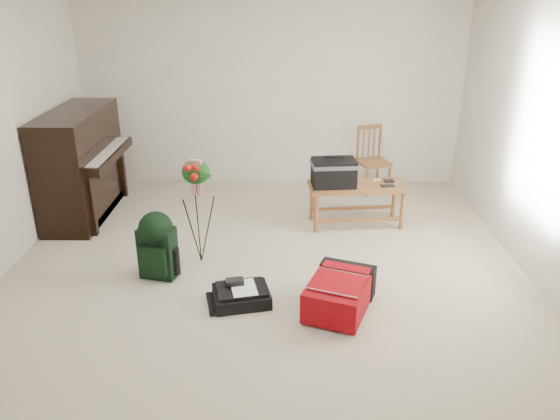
{
  "coord_description": "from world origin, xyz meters",
  "views": [
    {
      "loc": [
        0.2,
        -4.44,
        2.6
      ],
      "look_at": [
        0.14,
        0.35,
        0.58
      ],
      "focal_mm": 35.0,
      "sensor_mm": 36.0,
      "label": 1
    }
  ],
  "objects_px": {
    "black_duffel": "(241,295)",
    "red_suitcase": "(339,290)",
    "green_backpack": "(157,242)",
    "piano": "(82,166)",
    "dining_chair": "(373,160)",
    "bench": "(341,176)",
    "flower_stand": "(198,212)"
  },
  "relations": [
    {
      "from": "piano",
      "to": "black_duffel",
      "type": "xyz_separation_m",
      "value": [
        2.0,
        -1.95,
        -0.53
      ]
    },
    {
      "from": "red_suitcase",
      "to": "flower_stand",
      "type": "distance_m",
      "value": 1.58
    },
    {
      "from": "piano",
      "to": "bench",
      "type": "relative_size",
      "value": 1.34
    },
    {
      "from": "black_duffel",
      "to": "red_suitcase",
      "type": "bearing_deg",
      "value": -16.63
    },
    {
      "from": "dining_chair",
      "to": "green_backpack",
      "type": "relative_size",
      "value": 1.32
    },
    {
      "from": "red_suitcase",
      "to": "black_duffel",
      "type": "height_order",
      "value": "red_suitcase"
    },
    {
      "from": "piano",
      "to": "bench",
      "type": "xyz_separation_m",
      "value": [
        3.0,
        -0.28,
        -0.01
      ]
    },
    {
      "from": "bench",
      "to": "flower_stand",
      "type": "xyz_separation_m",
      "value": [
        -1.46,
        -0.91,
        -0.05
      ]
    },
    {
      "from": "green_backpack",
      "to": "piano",
      "type": "bearing_deg",
      "value": 141.41
    },
    {
      "from": "piano",
      "to": "green_backpack",
      "type": "distance_m",
      "value": 1.93
    },
    {
      "from": "red_suitcase",
      "to": "dining_chair",
      "type": "bearing_deg",
      "value": 97.19
    },
    {
      "from": "bench",
      "to": "green_backpack",
      "type": "bearing_deg",
      "value": -151.51
    },
    {
      "from": "flower_stand",
      "to": "black_duffel",
      "type": "bearing_deg",
      "value": -45.67
    },
    {
      "from": "green_backpack",
      "to": "bench",
      "type": "bearing_deg",
      "value": 47.16
    },
    {
      "from": "piano",
      "to": "red_suitcase",
      "type": "distance_m",
      "value": 3.51
    },
    {
      "from": "piano",
      "to": "dining_chair",
      "type": "bearing_deg",
      "value": 13.25
    },
    {
      "from": "dining_chair",
      "to": "black_duffel",
      "type": "height_order",
      "value": "dining_chair"
    },
    {
      "from": "piano",
      "to": "green_backpack",
      "type": "xyz_separation_m",
      "value": [
        1.19,
        -1.5,
        -0.24
      ]
    },
    {
      "from": "piano",
      "to": "red_suitcase",
      "type": "relative_size",
      "value": 1.8
    },
    {
      "from": "piano",
      "to": "flower_stand",
      "type": "relative_size",
      "value": 1.37
    },
    {
      "from": "dining_chair",
      "to": "red_suitcase",
      "type": "bearing_deg",
      "value": -122.68
    },
    {
      "from": "red_suitcase",
      "to": "piano",
      "type": "bearing_deg",
      "value": 165.6
    },
    {
      "from": "bench",
      "to": "dining_chair",
      "type": "relative_size",
      "value": 1.29
    },
    {
      "from": "flower_stand",
      "to": "piano",
      "type": "bearing_deg",
      "value": 155.08
    },
    {
      "from": "red_suitcase",
      "to": "black_duffel",
      "type": "relative_size",
      "value": 1.51
    },
    {
      "from": "flower_stand",
      "to": "red_suitcase",
      "type": "bearing_deg",
      "value": -19.03
    },
    {
      "from": "black_duffel",
      "to": "green_backpack",
      "type": "distance_m",
      "value": 0.97
    },
    {
      "from": "dining_chair",
      "to": "black_duffel",
      "type": "distance_m",
      "value": 3.19
    },
    {
      "from": "green_backpack",
      "to": "flower_stand",
      "type": "distance_m",
      "value": 0.5
    },
    {
      "from": "green_backpack",
      "to": "red_suitcase",
      "type": "bearing_deg",
      "value": -3.76
    },
    {
      "from": "bench",
      "to": "red_suitcase",
      "type": "height_order",
      "value": "bench"
    },
    {
      "from": "black_duffel",
      "to": "green_backpack",
      "type": "xyz_separation_m",
      "value": [
        -0.81,
        0.45,
        0.29
      ]
    }
  ]
}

